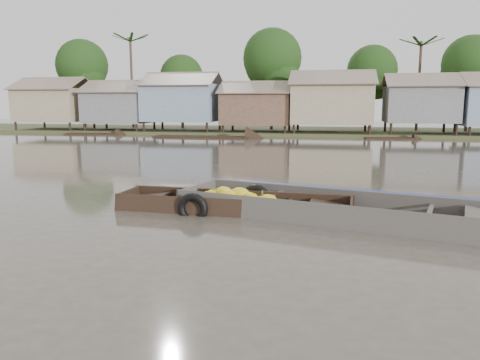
# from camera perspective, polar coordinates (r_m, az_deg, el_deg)

# --- Properties ---
(ground) EXTENTS (120.00, 120.00, 0.00)m
(ground) POSITION_cam_1_polar(r_m,az_deg,el_deg) (11.42, -1.84, -4.62)
(ground) COLOR #484137
(ground) RESTS_ON ground
(riverbank) EXTENTS (120.00, 12.47, 10.22)m
(riverbank) POSITION_cam_1_polar(r_m,az_deg,el_deg) (42.67, 11.86, 9.69)
(riverbank) COLOR #384723
(riverbank) RESTS_ON ground
(banana_boat) EXTENTS (6.12, 1.76, 0.86)m
(banana_boat) POSITION_cam_1_polar(r_m,az_deg,el_deg) (12.11, -1.19, -2.90)
(banana_boat) COLOR black
(banana_boat) RESTS_ON ground
(viewer_boat) EXTENTS (8.55, 4.19, 0.67)m
(viewer_boat) POSITION_cam_1_polar(r_m,az_deg,el_deg) (11.64, 12.61, -4.19)
(viewer_boat) COLOR #453F3A
(viewer_boat) RESTS_ON ground
(distant_boats) EXTENTS (47.23, 16.86, 0.35)m
(distant_boats) POSITION_cam_1_polar(r_m,az_deg,el_deg) (34.46, 21.37, 4.13)
(distant_boats) COLOR black
(distant_boats) RESTS_ON ground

